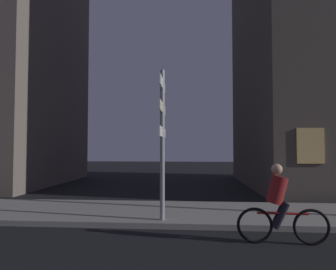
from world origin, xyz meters
The scene contains 3 objects.
sidewalk_kerb centered at (0.00, 7.36, 0.07)m, with size 40.00×2.97×0.14m, color gray.
signpost centered at (1.16, 6.23, 2.34)m, with size 0.12×1.49×3.76m.
cyclist centered at (3.67, 4.99, 0.75)m, with size 1.82×0.34×1.61m.
Camera 1 is at (1.87, -1.22, 1.94)m, focal length 31.83 mm.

